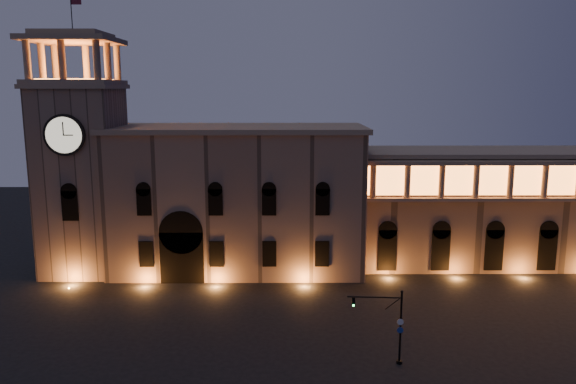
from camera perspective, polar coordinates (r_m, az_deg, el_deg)
The scene contains 5 objects.
ground at distance 50.76m, azimuth -4.72°, elevation -15.31°, with size 160.00×160.00×0.00m, color black.
government_building at distance 69.03m, azimuth -5.18°, elevation -0.64°, with size 30.80×12.80×17.60m.
clock_tower at distance 71.45m, azimuth -20.20°, elevation 2.16°, with size 9.80×9.80×32.40m.
colonnade_wing at distance 76.43m, azimuth 21.36°, elevation -1.34°, with size 40.60×11.50×14.50m.
traffic_light at distance 47.10m, azimuth 10.41°, elevation -13.17°, with size 4.57×0.64×6.28m.
Camera 1 is at (3.76, -45.55, 22.08)m, focal length 35.00 mm.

